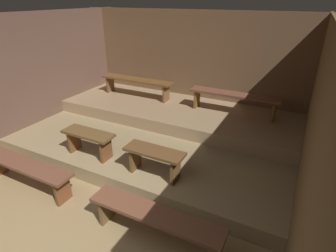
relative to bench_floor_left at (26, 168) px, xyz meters
name	(u,v)px	position (x,y,z in m)	size (l,w,h in m)	color
ground	(140,163)	(1.15, 1.44, -0.39)	(6.01, 5.70, 0.08)	#947A50
wall_back	(194,66)	(1.15, 3.92, 0.89)	(6.01, 0.06, 2.49)	brown
wall_left	(29,77)	(-1.49, 1.44, 0.89)	(0.06, 5.70, 2.49)	brown
wall_right	(313,129)	(3.78, 1.44, 0.89)	(0.06, 5.70, 2.49)	brown
platform_lower	(159,138)	(1.15, 2.19, -0.22)	(5.21, 3.40, 0.26)	#97805A
platform_middle	(177,112)	(1.15, 3.01, 0.03)	(5.21, 1.76, 0.26)	#9B7E5A
bench_floor_left	(26,168)	(0.00, 0.00, 0.00)	(1.73, 0.33, 0.44)	brown
bench_floor_right	(155,218)	(2.29, 0.00, 0.00)	(1.73, 0.33, 0.44)	brown
bench_lower_left	(89,138)	(0.50, 0.88, 0.23)	(0.92, 0.33, 0.44)	brown
bench_lower_right	(154,157)	(1.79, 0.88, 0.23)	(0.92, 0.33, 0.44)	brown
bench_middle_left	(136,82)	(-0.05, 3.23, 0.52)	(1.86, 0.33, 0.44)	brown
bench_middle_right	(234,97)	(2.34, 3.23, 0.52)	(1.86, 0.33, 0.44)	brown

